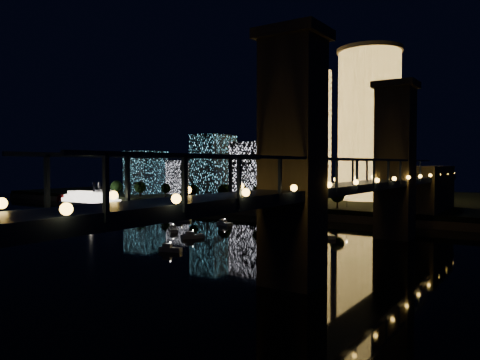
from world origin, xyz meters
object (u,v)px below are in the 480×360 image
object	(u,v)px
truss_bridge	(339,196)
riverboat	(88,200)
tower_cylindrical	(369,124)
tower_rectangular	(304,134)

from	to	relation	value
truss_bridge	riverboat	xyz separation A→B (m)	(-176.73, 65.16, -12.62)
tower_cylindrical	riverboat	distance (m)	160.51
tower_cylindrical	riverboat	bearing A→B (deg)	-152.19
tower_cylindrical	truss_bridge	size ratio (longest dim) A/B	0.30
tower_cylindrical	tower_rectangular	xyz separation A→B (m)	(-32.85, -9.72, -4.37)
truss_bridge	riverboat	distance (m)	188.78
tower_cylindrical	tower_rectangular	distance (m)	34.54
tower_rectangular	riverboat	size ratio (longest dim) A/B	1.50
tower_rectangular	truss_bridge	size ratio (longest dim) A/B	0.27
tower_cylindrical	truss_bridge	distance (m)	145.91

